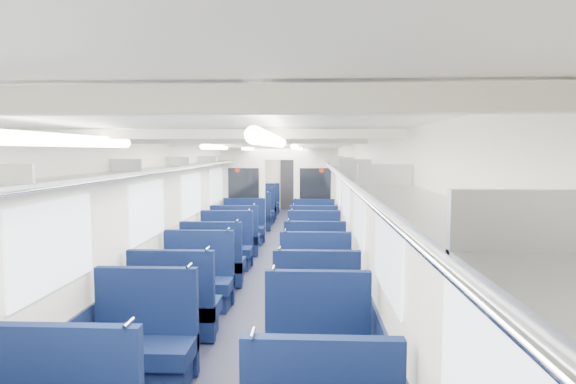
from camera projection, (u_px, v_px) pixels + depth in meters
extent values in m
cube|color=black|center=(271.00, 266.00, 9.20)|extent=(2.80, 18.00, 0.01)
cube|color=white|center=(271.00, 144.00, 9.00)|extent=(2.80, 18.00, 0.01)
cube|color=silver|center=(198.00, 205.00, 9.17)|extent=(0.02, 18.00, 2.35)
cube|color=#111A3A|center=(200.00, 247.00, 9.24)|extent=(0.03, 17.90, 0.70)
cube|color=silver|center=(344.00, 206.00, 9.04)|extent=(0.02, 18.00, 2.35)
cube|color=#111A3A|center=(343.00, 248.00, 9.11)|extent=(0.03, 17.90, 0.70)
cube|color=silver|center=(290.00, 179.00, 18.06)|extent=(2.80, 0.02, 2.35)
cube|color=#B2B5BA|center=(207.00, 164.00, 9.09)|extent=(0.34, 17.40, 0.04)
cylinder|color=silver|center=(216.00, 165.00, 9.08)|extent=(0.02, 17.40, 0.02)
cube|color=#B2B5BA|center=(9.00, 175.00, 3.11)|extent=(0.34, 0.03, 0.14)
cube|color=#B2B5BA|center=(126.00, 166.00, 5.10)|extent=(0.34, 0.03, 0.14)
cube|color=#B2B5BA|center=(178.00, 162.00, 7.09)|extent=(0.34, 0.03, 0.14)
cube|color=#B2B5BA|center=(207.00, 159.00, 9.08)|extent=(0.34, 0.03, 0.14)
cube|color=#B2B5BA|center=(226.00, 158.00, 11.07)|extent=(0.34, 0.03, 0.14)
cube|color=#B2B5BA|center=(239.00, 157.00, 13.07)|extent=(0.34, 0.03, 0.14)
cube|color=#B2B5BA|center=(248.00, 156.00, 15.06)|extent=(0.34, 0.03, 0.14)
cube|color=#B2B5BA|center=(255.00, 156.00, 17.05)|extent=(0.34, 0.03, 0.14)
cube|color=#B2B5BA|center=(335.00, 164.00, 8.98)|extent=(0.34, 17.40, 0.04)
cylinder|color=silver|center=(325.00, 165.00, 8.99)|extent=(0.02, 17.40, 0.02)
cube|color=#B2B5BA|center=(530.00, 223.00, 1.01)|extent=(0.34, 0.03, 0.14)
cube|color=#B2B5BA|center=(384.00, 175.00, 3.00)|extent=(0.34, 0.03, 0.14)
cube|color=#B2B5BA|center=(355.00, 166.00, 4.99)|extent=(0.34, 0.03, 0.14)
cube|color=#B2B5BA|center=(342.00, 162.00, 6.98)|extent=(0.34, 0.03, 0.14)
cube|color=#B2B5BA|center=(335.00, 159.00, 8.97)|extent=(0.34, 0.03, 0.14)
cube|color=#B2B5BA|center=(331.00, 158.00, 10.96)|extent=(0.34, 0.03, 0.14)
cube|color=#B2B5BA|center=(327.00, 157.00, 12.95)|extent=(0.34, 0.03, 0.14)
cube|color=#B2B5BA|center=(325.00, 156.00, 14.94)|extent=(0.34, 0.03, 0.14)
cube|color=#B2B5BA|center=(323.00, 156.00, 16.93)|extent=(0.34, 0.03, 0.14)
cube|color=white|center=(54.00, 245.00, 3.97)|extent=(0.02, 1.30, 0.75)
cube|color=white|center=(148.00, 211.00, 6.26)|extent=(0.02, 1.30, 0.75)
cube|color=white|center=(191.00, 195.00, 8.55)|extent=(0.02, 1.30, 0.75)
cube|color=white|center=(217.00, 186.00, 10.84)|extent=(0.02, 1.30, 0.75)
cube|color=white|center=(236.00, 179.00, 13.62)|extent=(0.02, 1.30, 0.75)
cube|color=white|center=(247.00, 175.00, 15.91)|extent=(0.02, 1.30, 0.75)
cube|color=white|center=(387.00, 248.00, 3.84)|extent=(0.02, 1.30, 0.75)
cube|color=white|center=(359.00, 212.00, 6.13)|extent=(0.02, 1.30, 0.75)
cube|color=white|center=(346.00, 196.00, 8.42)|extent=(0.02, 1.30, 0.75)
cube|color=white|center=(338.00, 186.00, 10.71)|extent=(0.02, 1.30, 0.75)
cube|color=white|center=(332.00, 179.00, 13.49)|extent=(0.02, 1.30, 0.75)
cube|color=white|center=(329.00, 175.00, 15.78)|extent=(0.02, 1.30, 0.75)
cube|color=silver|center=(192.00, 134.00, 3.03)|extent=(2.70, 0.06, 0.06)
cube|color=silver|center=(239.00, 141.00, 5.02)|extent=(2.70, 0.06, 0.06)
cube|color=silver|center=(259.00, 144.00, 7.01)|extent=(2.70, 0.06, 0.06)
cube|color=silver|center=(271.00, 146.00, 9.01)|extent=(2.70, 0.06, 0.06)
cube|color=silver|center=(278.00, 147.00, 11.00)|extent=(2.70, 0.06, 0.06)
cube|color=silver|center=(283.00, 147.00, 12.99)|extent=(2.70, 0.06, 0.06)
cube|color=silver|center=(286.00, 148.00, 14.98)|extent=(2.70, 0.06, 0.06)
cube|color=silver|center=(289.00, 148.00, 16.97)|extent=(2.70, 0.06, 0.06)
cylinder|color=white|center=(69.00, 140.00, 2.57)|extent=(0.07, 1.60, 0.07)
cylinder|color=white|center=(216.00, 147.00, 6.55)|extent=(0.07, 1.60, 0.07)
cylinder|color=white|center=(249.00, 149.00, 10.03)|extent=(0.07, 1.60, 0.07)
cylinder|color=white|center=(268.00, 150.00, 14.51)|extent=(0.07, 1.60, 0.07)
cylinder|color=white|center=(272.00, 140.00, 2.51)|extent=(0.07, 1.60, 0.07)
cylinder|color=white|center=(295.00, 147.00, 6.50)|extent=(0.07, 1.60, 0.07)
cylinder|color=white|center=(301.00, 149.00, 9.98)|extent=(0.07, 1.60, 0.07)
cylinder|color=white|center=(304.00, 150.00, 14.46)|extent=(0.07, 1.60, 0.07)
cube|color=black|center=(290.00, 183.00, 18.01)|extent=(0.75, 0.06, 2.00)
cube|color=silver|center=(244.00, 193.00, 11.68)|extent=(1.05, 0.08, 2.35)
cube|color=black|center=(244.00, 184.00, 11.61)|extent=(0.76, 0.02, 0.80)
cylinder|color=#B9180C|center=(237.00, 170.00, 11.58)|extent=(0.12, 0.01, 0.12)
cube|color=silver|center=(315.00, 194.00, 11.60)|extent=(1.05, 0.08, 2.35)
cube|color=black|center=(315.00, 185.00, 11.53)|extent=(0.76, 0.02, 0.80)
cylinder|color=#B9180C|center=(322.00, 170.00, 11.49)|extent=(0.12, 0.01, 0.12)
cube|color=silver|center=(279.00, 153.00, 11.56)|extent=(0.70, 0.08, 0.35)
cylinder|color=silver|center=(129.00, 323.00, 3.05)|extent=(0.02, 0.15, 0.02)
cylinder|color=silver|center=(252.00, 333.00, 2.88)|extent=(0.02, 0.15, 0.02)
cube|color=#0E1B45|center=(140.00, 351.00, 4.45)|extent=(1.00, 0.52, 0.17)
cube|color=#0E183A|center=(141.00, 373.00, 4.47)|extent=(0.92, 0.42, 0.26)
cube|color=#0E1B45|center=(147.00, 321.00, 4.64)|extent=(1.00, 0.09, 1.06)
cylinder|color=silver|center=(189.00, 266.00, 4.58)|extent=(0.02, 0.15, 0.02)
cube|color=#0E1B45|center=(318.00, 357.00, 4.32)|extent=(1.00, 0.52, 0.17)
cube|color=#0E183A|center=(318.00, 379.00, 4.34)|extent=(0.92, 0.42, 0.26)
cube|color=#0E1B45|center=(318.00, 326.00, 4.52)|extent=(1.00, 0.09, 1.06)
cylinder|color=silver|center=(273.00, 268.00, 4.49)|extent=(0.02, 0.15, 0.02)
cube|color=#0E1B45|center=(177.00, 308.00, 5.68)|extent=(1.00, 0.52, 0.17)
cube|color=#0E183A|center=(177.00, 325.00, 5.69)|extent=(0.92, 0.42, 0.26)
cube|color=#0E1B45|center=(171.00, 296.00, 5.45)|extent=(1.00, 0.09, 1.06)
cylinder|color=silver|center=(207.00, 249.00, 5.38)|extent=(0.02, 0.15, 0.02)
cube|color=#0E1B45|center=(316.00, 308.00, 5.67)|extent=(1.00, 0.52, 0.17)
cube|color=#0E183A|center=(316.00, 325.00, 5.68)|extent=(0.92, 0.42, 0.26)
cube|color=#0E1B45|center=(316.00, 296.00, 5.44)|extent=(1.00, 0.09, 1.06)
cylinder|color=silver|center=(280.00, 248.00, 5.41)|extent=(0.02, 0.15, 0.02)
cube|color=#0E1B45|center=(196.00, 285.00, 6.63)|extent=(1.00, 0.52, 0.17)
cube|color=#0E183A|center=(196.00, 300.00, 6.64)|extent=(0.92, 0.42, 0.26)
cube|color=#0E1B45|center=(199.00, 267.00, 6.82)|extent=(1.00, 0.09, 1.06)
cylinder|color=silver|center=(228.00, 229.00, 6.75)|extent=(0.02, 0.15, 0.02)
cube|color=#0E1B45|center=(315.00, 288.00, 6.48)|extent=(1.00, 0.52, 0.17)
cube|color=#0E183A|center=(315.00, 304.00, 6.50)|extent=(0.92, 0.42, 0.26)
cube|color=#0E1B45|center=(315.00, 269.00, 6.67)|extent=(1.00, 0.09, 1.06)
cylinder|color=silver|center=(285.00, 230.00, 6.65)|extent=(0.02, 0.15, 0.02)
cube|color=#0E1B45|center=(214.00, 264.00, 7.86)|extent=(1.00, 0.52, 0.17)
cube|color=#0E183A|center=(214.00, 277.00, 7.88)|extent=(0.92, 0.42, 0.26)
cube|color=#0E1B45|center=(211.00, 255.00, 7.63)|extent=(1.00, 0.09, 1.06)
cylinder|color=silver|center=(237.00, 221.00, 7.56)|extent=(0.02, 0.15, 0.02)
cube|color=#0E1B45|center=(315.00, 264.00, 7.91)|extent=(1.00, 0.52, 0.17)
cube|color=#0E183A|center=(314.00, 276.00, 7.93)|extent=(0.92, 0.42, 0.26)
cube|color=#0E1B45|center=(315.00, 254.00, 7.68)|extent=(1.00, 0.09, 1.06)
cylinder|color=silver|center=(289.00, 220.00, 7.65)|extent=(0.02, 0.15, 0.02)
cube|color=#0E1B45|center=(225.00, 251.00, 8.88)|extent=(1.00, 0.52, 0.17)
cube|color=#0E183A|center=(225.00, 263.00, 8.90)|extent=(0.92, 0.42, 0.26)
cube|color=#0E1B45|center=(227.00, 238.00, 9.08)|extent=(1.00, 0.09, 1.06)
cylinder|color=silver|center=(249.00, 210.00, 9.01)|extent=(0.02, 0.15, 0.02)
cube|color=#0E1B45|center=(314.00, 251.00, 8.87)|extent=(1.00, 0.52, 0.17)
cube|color=#0E183A|center=(314.00, 263.00, 8.89)|extent=(0.92, 0.42, 0.26)
cube|color=#0E1B45|center=(314.00, 238.00, 9.07)|extent=(1.00, 0.09, 1.06)
cylinder|color=silver|center=(292.00, 209.00, 9.04)|extent=(0.02, 0.15, 0.02)
cube|color=#0E1B45|center=(236.00, 239.00, 10.16)|extent=(1.00, 0.52, 0.17)
cube|color=#0E183A|center=(236.00, 249.00, 10.18)|extent=(0.92, 0.42, 0.26)
cube|color=#0E1B45|center=(234.00, 231.00, 9.93)|extent=(1.00, 0.09, 1.06)
cylinder|color=silver|center=(254.00, 205.00, 9.86)|extent=(0.02, 0.15, 0.02)
cube|color=#0E1B45|center=(314.00, 239.00, 10.15)|extent=(1.00, 0.52, 0.17)
cube|color=#0E183A|center=(314.00, 249.00, 10.17)|extent=(0.92, 0.42, 0.26)
cube|color=#0E1B45|center=(314.00, 231.00, 9.92)|extent=(1.00, 0.09, 1.06)
cylinder|color=silver|center=(294.00, 204.00, 9.90)|extent=(0.02, 0.15, 0.02)
cube|color=#0E1B45|center=(243.00, 230.00, 11.27)|extent=(1.00, 0.52, 0.17)
cube|color=#0E183A|center=(243.00, 239.00, 11.29)|extent=(0.92, 0.42, 0.26)
cube|color=#0E1B45|center=(244.00, 220.00, 11.46)|extent=(1.00, 0.09, 1.06)
cylinder|color=silver|center=(262.00, 197.00, 11.40)|extent=(0.02, 0.15, 0.02)
cube|color=#0E1B45|center=(313.00, 232.00, 11.07)|extent=(1.00, 0.52, 0.17)
cube|color=#0E183A|center=(313.00, 241.00, 11.09)|extent=(0.92, 0.42, 0.26)
cube|color=#0E1B45|center=(313.00, 221.00, 11.26)|extent=(1.00, 0.09, 1.06)
cylinder|color=silver|center=(296.00, 198.00, 11.24)|extent=(0.02, 0.15, 0.02)
cube|color=#0E1B45|center=(254.00, 218.00, 13.34)|extent=(1.00, 0.52, 0.17)
cube|color=#0E183A|center=(254.00, 225.00, 13.36)|extent=(0.92, 0.42, 0.26)
cube|color=#0E1B45|center=(253.00, 211.00, 13.11)|extent=(1.00, 0.09, 1.06)
cylinder|color=silver|center=(268.00, 192.00, 13.04)|extent=(0.02, 0.15, 0.02)
cube|color=#0E1B45|center=(313.00, 218.00, 13.40)|extent=(1.00, 0.52, 0.17)
cube|color=#0E183A|center=(313.00, 225.00, 13.42)|extent=(0.92, 0.42, 0.26)
cube|color=#0E1B45|center=(313.00, 211.00, 13.17)|extent=(1.00, 0.09, 1.06)
cylinder|color=silver|center=(298.00, 191.00, 13.14)|extent=(0.02, 0.15, 0.02)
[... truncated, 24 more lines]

